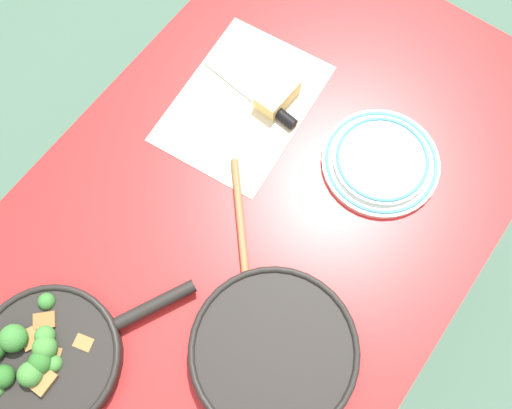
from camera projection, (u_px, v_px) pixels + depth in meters
ground_plane at (256, 291)px, 1.81m from camera, size 14.00×14.00×0.00m
dining_table_red at (256, 223)px, 1.18m from camera, size 1.29×0.82×0.76m
skillet_broccoli at (47, 356)px, 0.97m from camera, size 0.38×0.26×0.08m
skillet_eggs at (274, 354)px, 0.98m from camera, size 0.34×0.39×0.04m
wooden_spoon at (245, 271)px, 1.04m from camera, size 0.29×0.26×0.02m
parchment_sheet at (243, 103)px, 1.17m from camera, size 0.37×0.28×0.00m
grater_knife at (263, 101)px, 1.17m from camera, size 0.05×0.24×0.02m
cheese_block at (277, 95)px, 1.16m from camera, size 0.10×0.06×0.04m
dinner_plate_stack at (381, 161)px, 1.11m from camera, size 0.23×0.23×0.03m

